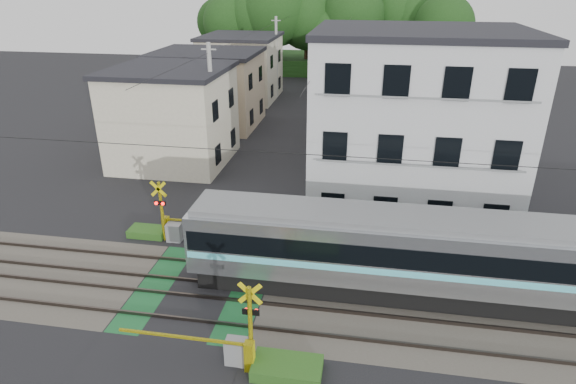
% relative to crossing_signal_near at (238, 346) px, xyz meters
% --- Properties ---
extents(ground, '(120.00, 120.00, 0.00)m').
position_rel_crossing_signal_near_xyz_m(ground, '(-2.59, 3.65, -0.71)').
color(ground, black).
extents(track_bed, '(120.00, 120.00, 0.14)m').
position_rel_crossing_signal_near_xyz_m(track_bed, '(-2.59, 3.65, -0.67)').
color(track_bed, '#47423A').
rests_on(track_bed, ground).
extents(crossing_signal_near, '(4.74, 0.65, 3.09)m').
position_rel_crossing_signal_near_xyz_m(crossing_signal_near, '(0.00, 0.00, 0.00)').
color(crossing_signal_near, yellow).
rests_on(crossing_signal_near, ground).
extents(crossing_signal_far, '(4.74, 0.65, 3.09)m').
position_rel_crossing_signal_near_xyz_m(crossing_signal_far, '(-5.17, 7.31, 0.00)').
color(crossing_signal_far, yellow).
rests_on(crossing_signal_far, ground).
extents(apartment_block, '(10.20, 8.36, 9.30)m').
position_rel_crossing_signal_near_xyz_m(apartment_block, '(5.91, 13.15, 3.94)').
color(apartment_block, silver).
rests_on(apartment_block, ground).
extents(houses_row, '(22.07, 31.35, 6.80)m').
position_rel_crossing_signal_near_xyz_m(houses_row, '(-2.33, 29.57, 2.53)').
color(houses_row, beige).
rests_on(houses_row, ground).
extents(tree_hill, '(40.00, 13.11, 11.71)m').
position_rel_crossing_signal_near_xyz_m(tree_hill, '(-2.72, 51.51, 4.93)').
color(tree_hill, '#1C4015').
rests_on(tree_hill, ground).
extents(catenary, '(60.00, 5.04, 7.00)m').
position_rel_crossing_signal_near_xyz_m(catenary, '(3.41, 3.69, 2.98)').
color(catenary, '#2D2D33').
rests_on(catenary, ground).
extents(utility_poles, '(7.90, 42.00, 8.00)m').
position_rel_crossing_signal_near_xyz_m(utility_poles, '(-3.64, 26.66, 3.37)').
color(utility_poles, '#A5A5A0').
rests_on(utility_poles, ground).
extents(pedestrian, '(0.58, 0.41, 1.52)m').
position_rel_crossing_signal_near_xyz_m(pedestrian, '(-1.12, 27.95, 0.05)').
color(pedestrian, black).
rests_on(pedestrian, ground).
extents(weed_patches, '(10.25, 8.80, 0.40)m').
position_rel_crossing_signal_near_xyz_m(weed_patches, '(-0.83, 3.56, -0.53)').
color(weed_patches, '#2D5E1E').
rests_on(weed_patches, ground).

